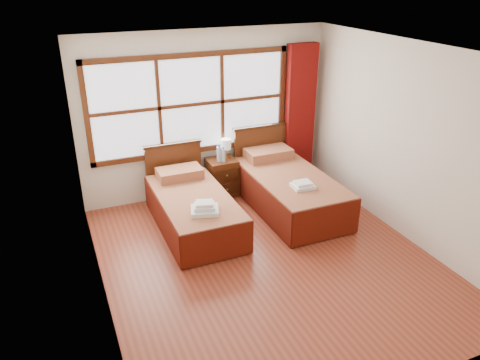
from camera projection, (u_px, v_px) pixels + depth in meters
name	position (u px, v px, depth m)	size (l,w,h in m)	color
floor	(267.00, 260.00, 5.97)	(4.50, 4.50, 0.00)	brown
ceiling	(273.00, 51.00, 4.89)	(4.50, 4.50, 0.00)	white
wall_back	(206.00, 115.00, 7.31)	(4.00, 4.00, 0.00)	silver
wall_left	(92.00, 196.00, 4.72)	(4.50, 4.50, 0.00)	silver
wall_right	(407.00, 143.00, 6.14)	(4.50, 4.50, 0.00)	silver
window	(191.00, 104.00, 7.11)	(3.16, 0.06, 1.56)	white
curtain	(300.00, 114.00, 7.82)	(0.50, 0.16, 2.30)	maroon
bed_left	(193.00, 208.00, 6.64)	(0.98, 2.00, 0.95)	#361C0B
bed_right	(287.00, 188.00, 7.16)	(1.08, 2.10, 1.05)	#361C0B
nightstand	(222.00, 177.00, 7.57)	(0.46, 0.45, 0.61)	#4D2410
towels_left	(205.00, 208.00, 6.04)	(0.43, 0.40, 0.15)	white
towels_right	(303.00, 185.00, 6.61)	(0.32, 0.28, 0.09)	white
lamp	(226.00, 145.00, 7.43)	(0.16, 0.16, 0.32)	#C6893F
bottle_near	(219.00, 154.00, 7.33)	(0.07, 0.07, 0.28)	#A9C1D9
bottle_far	(223.00, 155.00, 7.33)	(0.06, 0.06, 0.24)	#A9C1D9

